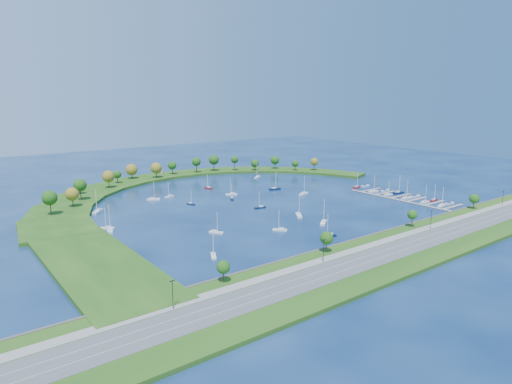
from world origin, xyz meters
TOP-DOWN VIEW (x-y plane):
  - ground at (0.00, 0.00)m, footprint 700.00×700.00m
  - south_shoreline at (0.03, -122.88)m, footprint 420.00×43.10m
  - breakwater at (-46.33, 48.72)m, footprint 286.74×247.64m
  - breakwater_trees at (-18.89, 87.75)m, footprint 242.98×92.72m
  - harbor_tower at (-11.73, 120.51)m, footprint 2.60×2.60m
  - dock_system at (85.30, -61.00)m, footprint 24.28×82.00m
  - moored_boat_0 at (32.48, 17.52)m, footprint 9.43×4.20m
  - moored_boat_1 at (-56.26, 41.50)m, footprint 9.07×5.90m
  - moored_boat_2 at (-81.42, -77.76)m, footprint 5.62×7.91m
  - moored_boat_3 at (-61.85, -48.93)m, footprint 6.03×7.78m
  - moored_boat_4 at (-19.11, -88.47)m, footprint 8.41×4.82m
  - moored_boat_5 at (-6.04, 51.46)m, footprint 3.44×7.85m
  - moored_boat_6 at (-32.26, -65.63)m, footprint 6.64×7.21m
  - moored_boat_7 at (-42.05, 14.18)m, footprint 3.36×6.64m
  - moored_boat_8 at (-11.66, 10.68)m, footprint 6.30×8.00m
  - moored_boat_9 at (-4.10, -70.11)m, footprint 9.12×7.78m
  - moored_boat_10 at (-104.94, -7.28)m, footprint 7.66×6.89m
  - moored_boat_11 at (-4.36, 22.10)m, footprint 8.59×5.98m
  - moored_boat_12 at (-43.30, 42.96)m, footprint 7.63×3.79m
  - moored_boat_13 at (38.48, -8.26)m, footprint 9.79×5.37m
  - moored_boat_14 at (-11.35, -21.02)m, footprint 7.77×3.18m
  - moored_boat_15 at (-4.63, -50.16)m, footprint 7.81×9.65m
  - moored_boat_16 at (-105.04, -12.26)m, footprint 6.01×10.11m
  - moored_boat_17 at (-97.55, 31.37)m, footprint 8.76×9.27m
  - moored_boat_18 at (52.57, 65.88)m, footprint 8.96×6.29m
  - docked_boat_0 at (85.51, -88.47)m, footprint 8.96×3.72m
  - docked_boat_1 at (95.98, -87.77)m, footprint 8.08×2.90m
  - docked_boat_2 at (85.52, -76.20)m, footprint 8.29×2.36m
  - docked_boat_3 at (96.03, -76.57)m, footprint 7.76×3.18m
  - docked_boat_4 at (85.51, -61.74)m, footprint 8.95×2.62m
  - docked_boat_5 at (95.97, -61.72)m, footprint 9.06×3.11m
  - docked_boat_6 at (85.54, -46.66)m, footprint 7.46×2.96m
  - docked_boat_7 at (96.00, -47.83)m, footprint 9.72×3.65m
  - docked_boat_8 at (85.51, -33.53)m, footprint 9.04×3.51m
  - docked_boat_9 at (95.98, -36.21)m, footprint 8.18×2.36m
  - docked_boat_10 at (87.92, -15.58)m, footprint 8.16×3.44m
  - docked_boat_11 at (97.88, -15.68)m, footprint 8.41×2.70m

SIDE VIEW (x-z plane):
  - ground at x=0.00m, z-range 0.00..0.00m
  - dock_system at x=85.30m, z-range -0.45..1.15m
  - docked_boat_1 at x=95.98m, z-range -0.21..1.40m
  - docked_boat_9 at x=95.98m, z-range -0.22..1.44m
  - docked_boat_11 at x=97.88m, z-range -0.23..1.47m
  - docked_boat_5 at x=95.97m, z-range -0.24..1.58m
  - moored_boat_7 at x=-42.05m, z-range -3.85..5.54m
  - docked_boat_6 at x=85.54m, z-range -4.47..6.21m
  - moored_boat_12 at x=-43.30m, z-range -4.53..6.28m
  - docked_boat_3 at x=96.03m, z-range -4.66..6.42m
  - moored_boat_14 at x=-11.35m, z-range -4.67..6.43m
  - moored_boat_5 at x=-6.04m, z-range -4.70..6.47m
  - moored_boat_6 at x=-32.26m, z-range -4.75..6.52m
  - moored_boat_2 at x=-81.42m, z-range -4.85..6.63m
  - moored_boat_3 at x=-61.85m, z-range -4.85..6.64m
  - docked_boat_10 at x=87.92m, z-range -4.92..6.71m
  - moored_boat_10 at x=-104.94m, z-range -5.03..6.83m
  - moored_boat_8 at x=-11.66m, z-range -5.03..6.84m
  - moored_boat_4 at x=-19.11m, z-range -5.06..6.87m
  - docked_boat_2 at x=85.52m, z-range -5.17..7.00m
  - moored_boat_11 at x=-4.36m, z-range -5.29..7.13m
  - docked_boat_0 at x=85.51m, z-range -5.46..7.32m
  - docked_boat_8 at x=85.51m, z-range -5.54..7.41m
  - moored_boat_18 at x=52.57m, z-range -5.55..7.42m
  - moored_boat_1 at x=-56.26m, z-range -5.56..7.43m
  - docked_boat_4 at x=85.51m, z-range -5.61..7.49m
  - moored_boat_0 at x=32.48m, z-range -5.75..7.65m
  - moored_boat_9 at x=-4.10m, z-range -5.97..7.90m
  - moored_boat_13 at x=38.48m, z-range -5.97..7.90m
  - docked_boat_7 at x=96.00m, z-range -6.01..7.94m
  - moored_boat_16 at x=-105.04m, z-range -6.20..8.17m
  - moored_boat_15 at x=-4.63m, z-range -6.23..8.19m
  - breakwater at x=-46.33m, z-range -0.01..1.99m
  - moored_boat_17 at x=-97.55m, z-range -6.34..8.32m
  - south_shoreline at x=0.03m, z-range -4.80..6.80m
  - harbor_tower at x=-11.73m, z-range 2.05..6.22m
  - breakwater_trees at x=-18.89m, z-range 3.13..18.22m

